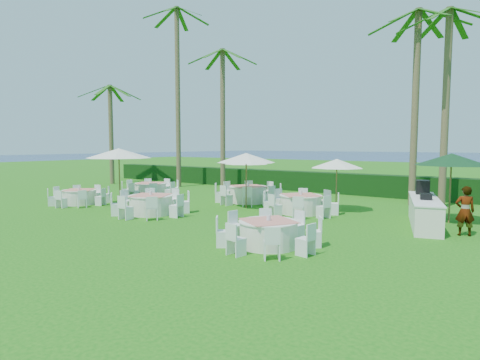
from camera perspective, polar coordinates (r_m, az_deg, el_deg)
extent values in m
plane|color=#126210|center=(15.67, -10.93, -5.58)|extent=(120.00, 120.00, 0.00)
cube|color=black|center=(25.29, 9.22, -0.17)|extent=(34.00, 1.00, 1.20)
plane|color=#07184E|center=(113.14, 30.08, 2.88)|extent=(260.00, 260.00, 0.00)
cylinder|color=white|center=(20.86, -21.86, -2.29)|extent=(1.54, 1.54, 0.67)
cylinder|color=white|center=(20.82, -21.89, -1.35)|extent=(1.61, 1.61, 0.03)
cube|color=#DE7D6B|center=(20.82, -21.89, -1.28)|extent=(1.75, 1.75, 0.01)
cylinder|color=silver|center=(20.81, -21.90, -1.05)|extent=(0.11, 0.11, 0.14)
cube|color=white|center=(20.10, -19.23, -2.28)|extent=(0.47, 0.47, 0.80)
cube|color=white|center=(20.98, -18.59, -1.97)|extent=(0.50, 0.50, 0.80)
cube|color=white|center=(21.78, -19.83, -1.76)|extent=(0.47, 0.47, 0.80)
cube|color=white|center=(22.04, -22.15, -1.75)|extent=(0.50, 0.50, 0.80)
cube|color=white|center=(21.64, -24.32, -1.95)|extent=(0.47, 0.47, 0.80)
cube|color=white|center=(20.78, -25.18, -2.25)|extent=(0.50, 0.50, 0.80)
cube|color=white|center=(19.95, -24.09, -2.49)|extent=(0.47, 0.47, 0.80)
cube|color=white|center=(19.66, -21.55, -2.51)|extent=(0.50, 0.50, 0.80)
cylinder|color=white|center=(16.98, -12.55, -3.49)|extent=(1.75, 1.75, 0.76)
cylinder|color=white|center=(16.93, -12.58, -2.19)|extent=(1.82, 1.82, 0.03)
cube|color=#DE7D6B|center=(16.93, -12.58, -2.10)|extent=(1.90, 1.90, 0.01)
cylinder|color=silver|center=(16.92, -12.58, -1.82)|extent=(0.12, 0.12, 0.16)
cube|color=white|center=(16.07, -9.02, -3.64)|extent=(0.46, 0.46, 0.91)
cube|color=white|center=(17.05, -7.96, -3.13)|extent=(0.60, 0.60, 0.91)
cube|color=white|center=(17.97, -9.55, -2.73)|extent=(0.46, 0.46, 0.91)
cube|color=white|center=(18.32, -12.66, -2.64)|extent=(0.60, 0.60, 0.91)
cube|color=white|center=(17.93, -15.72, -2.87)|extent=(0.46, 0.46, 0.91)
cube|color=white|center=(17.00, -17.17, -3.33)|extent=(0.60, 0.60, 0.91)
cube|color=white|center=(16.02, -15.93, -3.80)|extent=(0.46, 0.46, 0.91)
cube|color=white|center=(15.62, -12.43, -3.94)|extent=(0.60, 0.60, 0.91)
cylinder|color=white|center=(11.38, 4.07, -7.70)|extent=(1.62, 1.62, 0.71)
cylinder|color=white|center=(11.30, 4.08, -5.91)|extent=(1.69, 1.69, 0.03)
cube|color=#DE7D6B|center=(11.30, 4.08, -5.78)|extent=(1.81, 1.81, 0.01)
cylinder|color=silver|center=(11.28, 4.08, -5.36)|extent=(0.11, 0.11, 0.15)
cube|color=white|center=(11.52, 10.43, -7.26)|extent=(0.55, 0.55, 0.85)
cube|color=white|center=(12.33, 7.98, -6.41)|extent=(0.45, 0.45, 0.85)
cube|color=white|center=(12.60, 3.68, -6.12)|extent=(0.55, 0.55, 0.85)
cube|color=white|center=(12.22, -0.45, -6.47)|extent=(0.45, 0.45, 0.85)
cube|color=white|center=(11.35, -2.39, -7.36)|extent=(0.55, 0.55, 0.85)
cube|color=white|center=(10.46, -0.56, -8.42)|extent=(0.45, 0.45, 0.85)
cube|color=white|center=(10.13, 4.56, -8.89)|extent=(0.55, 0.55, 0.85)
cube|color=white|center=(10.59, 9.30, -8.32)|extent=(0.45, 0.45, 0.85)
cylinder|color=white|center=(22.68, -12.61, -1.41)|extent=(1.69, 1.69, 0.73)
cylinder|color=white|center=(22.64, -12.63, -0.47)|extent=(1.76, 1.76, 0.03)
cube|color=#DE7D6B|center=(22.64, -12.63, -0.40)|extent=(1.87, 1.87, 0.01)
cylinder|color=silver|center=(22.63, -12.63, -0.19)|extent=(0.12, 0.12, 0.16)
cube|color=white|center=(21.86, -9.94, -1.41)|extent=(0.47, 0.47, 0.88)
cube|color=white|center=(22.83, -9.31, -1.13)|extent=(0.57, 0.57, 0.88)
cube|color=white|center=(23.70, -10.58, -0.93)|extent=(0.47, 0.47, 0.88)
cube|color=white|center=(23.98, -12.91, -0.90)|extent=(0.57, 0.57, 0.88)
cube|color=white|center=(23.53, -15.09, -1.06)|extent=(0.47, 0.47, 0.88)
cube|color=white|center=(22.59, -15.95, -1.32)|extent=(0.57, 0.57, 0.88)
cube|color=white|center=(21.68, -14.83, -1.56)|extent=(0.47, 0.47, 0.88)
cube|color=white|center=(21.37, -12.27, -1.60)|extent=(0.57, 0.57, 0.88)
cylinder|color=white|center=(19.93, 1.15, -2.09)|extent=(1.81, 1.81, 0.79)
cylinder|color=white|center=(19.89, 1.15, -0.94)|extent=(1.88, 1.88, 0.03)
cube|color=#DE7D6B|center=(19.89, 1.15, -0.86)|extent=(2.03, 2.03, 0.01)
cylinder|color=silver|center=(19.88, 1.15, -0.62)|extent=(0.13, 0.13, 0.17)
cube|color=white|center=(19.94, 5.21, -1.88)|extent=(0.61, 0.61, 0.94)
cube|color=white|center=(20.92, 3.95, -1.55)|extent=(0.52, 0.52, 0.94)
cube|color=white|center=(21.33, 1.23, -1.41)|extent=(0.61, 0.61, 0.94)
cube|color=white|center=(20.96, -1.52, -1.52)|extent=(0.52, 0.52, 0.94)
cube|color=white|center=(20.01, -2.90, -1.84)|extent=(0.61, 0.61, 0.94)
cube|color=white|center=(18.98, -1.94, -2.21)|extent=(0.52, 0.52, 0.94)
cube|color=white|center=(18.52, 1.05, -2.39)|extent=(0.61, 0.61, 0.94)
cube|color=white|center=(18.94, 4.11, -2.24)|extent=(0.52, 0.52, 0.94)
cylinder|color=white|center=(16.95, 8.62, -3.47)|extent=(1.71, 1.71, 0.74)
cylinder|color=white|center=(16.89, 8.64, -2.19)|extent=(1.78, 1.78, 0.03)
cube|color=#DE7D6B|center=(16.89, 8.64, -2.11)|extent=(1.95, 1.95, 0.01)
cylinder|color=silver|center=(16.88, 8.65, -1.82)|extent=(0.12, 0.12, 0.16)
cube|color=white|center=(16.90, 13.16, -3.32)|extent=(0.55, 0.55, 0.89)
cube|color=white|center=(17.84, 11.87, -2.86)|extent=(0.54, 0.54, 0.89)
cube|color=white|center=(18.26, 8.91, -2.63)|extent=(0.55, 0.55, 0.89)
cube|color=white|center=(17.95, 5.81, -2.73)|extent=(0.54, 0.54, 0.89)
cube|color=white|center=(17.07, 4.14, -3.11)|extent=(0.55, 0.55, 0.89)
cube|color=white|center=(16.09, 5.03, -3.62)|extent=(0.54, 0.54, 0.89)
cube|color=white|center=(15.62, 8.30, -3.92)|extent=(0.55, 0.55, 0.89)
cube|color=white|center=(15.96, 11.79, -3.77)|extent=(0.54, 0.54, 0.89)
cylinder|color=brown|center=(20.06, -16.77, 0.33)|extent=(0.06, 0.06, 2.59)
cone|color=white|center=(20.01, -16.85, 3.66)|extent=(3.07, 3.07, 0.47)
sphere|color=brown|center=(20.00, -16.86, 4.12)|extent=(0.10, 0.10, 0.10)
cylinder|color=brown|center=(18.10, 0.88, -0.24)|extent=(0.06, 0.06, 2.40)
cone|color=white|center=(18.03, 0.88, 3.17)|extent=(2.67, 2.67, 0.43)
sphere|color=brown|center=(18.03, 0.88, 3.64)|extent=(0.10, 0.10, 0.10)
cylinder|color=brown|center=(21.38, 0.93, 0.21)|extent=(0.05, 0.05, 2.14)
cone|color=white|center=(21.32, 0.93, 2.79)|extent=(2.35, 2.35, 0.38)
sphere|color=brown|center=(21.31, 0.93, 3.14)|extent=(0.09, 0.09, 0.09)
cylinder|color=brown|center=(17.68, 13.55, -0.87)|extent=(0.05, 0.05, 2.17)
cone|color=white|center=(17.61, 13.61, 2.30)|extent=(2.26, 2.26, 0.39)
sphere|color=brown|center=(17.60, 13.62, 2.73)|extent=(0.09, 0.09, 0.09)
cylinder|color=brown|center=(16.49, 27.71, -1.23)|extent=(0.06, 0.06, 2.46)
cone|color=#0F391A|center=(16.42, 27.87, 2.61)|extent=(2.53, 2.53, 0.44)
sphere|color=brown|center=(16.42, 27.89, 3.14)|extent=(0.10, 0.10, 0.10)
cube|color=white|center=(15.61, 24.73, -4.22)|extent=(1.91, 4.28, 0.95)
cube|color=white|center=(15.55, 24.80, -2.42)|extent=(1.98, 4.35, 0.04)
cube|color=black|center=(16.77, 24.53, -0.93)|extent=(0.61, 0.68, 0.53)
cube|color=black|center=(15.11, 24.93, -2.14)|extent=(0.45, 0.45, 0.21)
imported|color=gray|center=(14.44, 29.35, -3.86)|extent=(0.67, 0.57, 1.57)
cylinder|color=brown|center=(27.84, -8.84, 11.40)|extent=(0.32, 0.32, 11.97)
cube|color=#1C5916|center=(28.21, -7.40, 22.78)|extent=(2.22, 0.43, 1.00)
cube|color=#1C5916|center=(29.21, -6.72, 22.15)|extent=(1.46, 1.99, 1.00)
cube|color=#1C5916|center=(29.98, -8.28, 21.68)|extent=(1.22, 2.10, 1.00)
cube|color=#1C5916|center=(29.77, -10.50, 21.77)|extent=(2.22, 0.43, 1.00)
cube|color=#1C5916|center=(28.79, -11.31, 22.35)|extent=(1.46, 1.99, 1.00)
cube|color=#1C5916|center=(27.99, -9.77, 22.89)|extent=(1.22, 2.10, 1.00)
cylinder|color=brown|center=(26.15, -2.47, 8.56)|extent=(0.32, 0.32, 8.96)
cube|color=#1C5916|center=(25.78, -1.25, 17.59)|extent=(2.15, 1.09, 1.00)
cube|color=#1C5916|center=(26.72, -0.04, 17.14)|extent=(1.92, 1.57, 1.00)
cube|color=#1C5916|center=(27.63, -1.30, 16.73)|extent=(0.57, 2.22, 1.00)
cube|color=#1C5916|center=(27.64, -3.67, 16.72)|extent=(2.15, 1.09, 1.00)
cube|color=#1C5916|center=(26.73, -4.96, 17.12)|extent=(1.92, 1.57, 1.00)
cube|color=#1C5916|center=(25.79, -3.80, 17.58)|extent=(0.57, 2.22, 1.00)
cylinder|color=brown|center=(20.67, 23.63, 9.27)|extent=(0.32, 0.32, 9.08)
cube|color=#1C5916|center=(21.43, 27.16, 20.01)|extent=(2.21, 0.78, 1.00)
cube|color=#1C5916|center=(22.32, 25.46, 19.44)|extent=(0.90, 2.19, 1.00)
cube|color=#1C5916|center=(22.30, 22.47, 19.55)|extent=(1.72, 1.79, 1.00)
cube|color=#1C5916|center=(21.39, 20.91, 20.25)|extent=(2.21, 0.78, 1.00)
cube|color=#1C5916|center=(20.47, 22.48, 20.92)|extent=(0.90, 2.19, 1.00)
cube|color=#1C5916|center=(20.49, 25.76, 20.79)|extent=(1.72, 1.79, 1.00)
cylinder|color=brown|center=(20.45, 27.20, 8.93)|extent=(0.32, 0.32, 8.89)
cube|color=#1C5916|center=(21.36, 30.71, 19.39)|extent=(2.17, 1.00, 1.00)
cube|color=#1C5916|center=(22.14, 28.61, 18.94)|extent=(0.68, 2.22, 1.00)
cube|color=#1C5916|center=(21.95, 25.65, 19.18)|extent=(1.86, 1.64, 1.00)
cube|color=#1C5916|center=(20.97, 24.53, 19.92)|extent=(2.17, 1.00, 1.00)
cube|color=#1C5916|center=(20.14, 26.59, 20.49)|extent=(0.68, 2.22, 1.00)
cube|color=#1C5916|center=(20.35, 29.82, 20.20)|extent=(1.86, 1.64, 1.00)
cylinder|color=brown|center=(30.98, -17.86, 6.14)|extent=(0.32, 0.32, 7.20)
cube|color=#1C5916|center=(30.34, -16.78, 12.09)|extent=(2.21, 0.31, 1.00)
cube|color=#1C5916|center=(31.34, -15.98, 11.88)|extent=(1.37, 2.04, 1.00)
cube|color=#1C5916|center=(32.21, -17.19, 11.66)|extent=(1.32, 2.06, 1.00)
cube|color=#1C5916|center=(32.10, -19.18, 11.63)|extent=(2.21, 0.31, 1.00)
cube|color=#1C5916|center=(31.12, -20.07, 11.82)|extent=(1.37, 2.04, 1.00)
cube|color=#1C5916|center=(30.22, -18.89, 12.06)|extent=(1.32, 2.06, 1.00)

